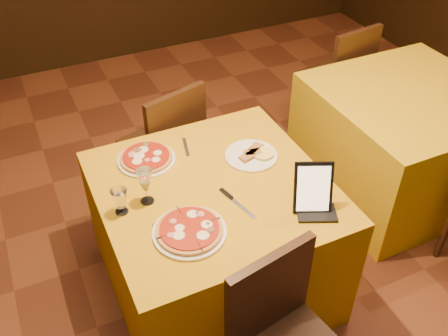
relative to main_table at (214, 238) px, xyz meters
name	(u,v)px	position (x,y,z in m)	size (l,w,h in m)	color
main_table	(214,238)	(0.00, 0.00, 0.00)	(1.10, 1.10, 0.75)	#C5900C
side_table	(401,142)	(1.50, 0.27, 0.00)	(1.10, 1.10, 0.75)	gold
chair_main_far	(161,144)	(0.00, 0.83, 0.08)	(0.46, 0.46, 0.91)	black
chair_side_far	(333,77)	(1.50, 1.09, 0.08)	(0.44, 0.44, 0.91)	black
pizza_near	(189,231)	(-0.22, -0.25, 0.39)	(0.33, 0.33, 0.03)	white
pizza_far	(146,159)	(-0.23, 0.33, 0.39)	(0.30, 0.30, 0.03)	white
cutlet_dish	(251,155)	(0.28, 0.13, 0.39)	(0.28, 0.28, 0.03)	white
wine_glass	(146,186)	(-0.33, 0.03, 0.47)	(0.08, 0.08, 0.19)	#CFCA75
water_glass	(120,202)	(-0.45, 0.01, 0.44)	(0.07, 0.07, 0.13)	white
tablet	(313,188)	(0.35, -0.33, 0.49)	(0.18, 0.02, 0.24)	black
knife	(238,204)	(0.05, -0.17, 0.38)	(0.24, 0.02, 0.01)	#AFB0B6
fork_near	(159,236)	(-0.35, -0.21, 0.38)	(0.17, 0.02, 0.01)	#A7A7AD
fork_far	(186,147)	(0.00, 0.35, 0.38)	(0.17, 0.02, 0.01)	silver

